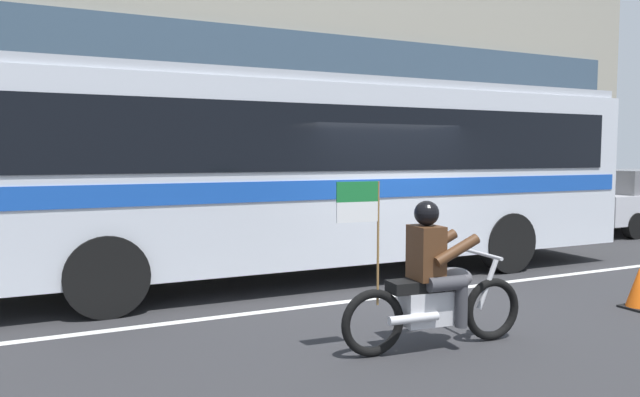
{
  "coord_description": "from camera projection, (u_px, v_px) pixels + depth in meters",
  "views": [
    {
      "loc": [
        -4.68,
        -7.54,
        2.04
      ],
      "look_at": [
        -1.53,
        -0.78,
        1.47
      ],
      "focal_mm": 32.26,
      "sensor_mm": 36.0,
      "label": 1
    }
  ],
  "objects": [
    {
      "name": "traffic_cone",
      "position": [
        638.0,
        289.0,
        7.59
      ],
      "size": [
        0.36,
        0.36,
        0.55
      ],
      "color": "#EA590F",
      "rests_on": "ground_plane"
    },
    {
      "name": "sidewalk_curb",
      "position": [
        273.0,
        238.0,
        13.54
      ],
      "size": [
        28.0,
        3.8,
        0.15
      ],
      "primitive_type": "cube",
      "color": "gray",
      "rests_on": "ground_plane"
    },
    {
      "name": "parked_sedan_curbside",
      "position": [
        638.0,
        200.0,
        15.12
      ],
      "size": [
        4.25,
        1.91,
        1.64
      ],
      "color": "silver",
      "rests_on": "ground_plane"
    },
    {
      "name": "ground_plane",
      "position": [
        388.0,
        286.0,
        8.94
      ],
      "size": [
        60.0,
        60.0,
        0.0
      ],
      "primitive_type": "plane",
      "color": "#2B2B2D"
    },
    {
      "name": "fire_hydrant",
      "position": [
        70.0,
        236.0,
        10.78
      ],
      "size": [
        0.22,
        0.3,
        0.75
      ],
      "color": "gold",
      "rests_on": "sidewalk_curb"
    },
    {
      "name": "transit_bus",
      "position": [
        318.0,
        164.0,
        9.6
      ],
      "size": [
        11.18,
        2.66,
        3.22
      ],
      "color": "silver",
      "rests_on": "ground_plane"
    },
    {
      "name": "motorcycle_with_rider",
      "position": [
        434.0,
        286.0,
        6.01
      ],
      "size": [
        2.19,
        0.64,
        1.78
      ],
      "color": "black",
      "rests_on": "ground_plane"
    },
    {
      "name": "lane_center_stripe",
      "position": [
        409.0,
        294.0,
        8.4
      ],
      "size": [
        26.6,
        0.14,
        0.01
      ],
      "primitive_type": "cube",
      "color": "silver",
      "rests_on": "ground_plane"
    }
  ]
}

